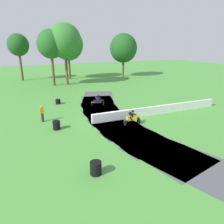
{
  "coord_description": "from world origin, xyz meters",
  "views": [
    {
      "loc": [
        -7.96,
        -17.55,
        7.32
      ],
      "look_at": [
        0.01,
        -0.01,
        0.9
      ],
      "focal_mm": 33.41,
      "sensor_mm": 36.0,
      "label": 1
    }
  ],
  "objects_px": {
    "tire_stack_mid_a": "(56,125)",
    "track_marshal": "(42,114)",
    "tire_stack_near": "(58,102)",
    "motorcycle_chase_yellow": "(132,117)",
    "motorcycle_lead_black": "(98,101)",
    "tire_stack_mid_b": "(96,168)"
  },
  "relations": [
    {
      "from": "tire_stack_mid_a",
      "to": "track_marshal",
      "type": "height_order",
      "value": "track_marshal"
    },
    {
      "from": "tire_stack_near",
      "to": "track_marshal",
      "type": "xyz_separation_m",
      "value": [
        -2.53,
        -5.67,
        0.52
      ]
    },
    {
      "from": "tire_stack_near",
      "to": "tire_stack_mid_a",
      "type": "relative_size",
      "value": 0.78
    },
    {
      "from": "motorcycle_chase_yellow",
      "to": "tire_stack_near",
      "type": "distance_m",
      "value": 11.08
    },
    {
      "from": "motorcycle_lead_black",
      "to": "tire_stack_near",
      "type": "distance_m",
      "value": 5.2
    },
    {
      "from": "tire_stack_near",
      "to": "tire_stack_mid_a",
      "type": "height_order",
      "value": "tire_stack_mid_a"
    },
    {
      "from": "motorcycle_lead_black",
      "to": "tire_stack_near",
      "type": "xyz_separation_m",
      "value": [
        -4.27,
        2.94,
        -0.35
      ]
    },
    {
      "from": "motorcycle_lead_black",
      "to": "tire_stack_near",
      "type": "bearing_deg",
      "value": 145.48
    },
    {
      "from": "motorcycle_lead_black",
      "to": "tire_stack_mid_b",
      "type": "relative_size",
      "value": 2.16
    },
    {
      "from": "motorcycle_lead_black",
      "to": "track_marshal",
      "type": "height_order",
      "value": "track_marshal"
    },
    {
      "from": "motorcycle_lead_black",
      "to": "tire_stack_near",
      "type": "height_order",
      "value": "motorcycle_lead_black"
    },
    {
      "from": "motorcycle_chase_yellow",
      "to": "tire_stack_mid_a",
      "type": "height_order",
      "value": "motorcycle_chase_yellow"
    },
    {
      "from": "motorcycle_chase_yellow",
      "to": "tire_stack_mid_a",
      "type": "bearing_deg",
      "value": 166.02
    },
    {
      "from": "motorcycle_chase_yellow",
      "to": "tire_stack_near",
      "type": "xyz_separation_m",
      "value": [
        -5.09,
        9.83,
        -0.36
      ]
    },
    {
      "from": "track_marshal",
      "to": "motorcycle_chase_yellow",
      "type": "bearing_deg",
      "value": -28.64
    },
    {
      "from": "tire_stack_near",
      "to": "tire_stack_mid_b",
      "type": "distance_m",
      "value": 15.87
    },
    {
      "from": "motorcycle_chase_yellow",
      "to": "tire_stack_mid_b",
      "type": "xyz_separation_m",
      "value": [
        -5.88,
        -6.02,
        -0.26
      ]
    },
    {
      "from": "tire_stack_mid_a",
      "to": "motorcycle_lead_black",
      "type": "bearing_deg",
      "value": 41.32
    },
    {
      "from": "motorcycle_chase_yellow",
      "to": "track_marshal",
      "type": "distance_m",
      "value": 8.69
    },
    {
      "from": "motorcycle_chase_yellow",
      "to": "track_marshal",
      "type": "relative_size",
      "value": 1.04
    },
    {
      "from": "motorcycle_chase_yellow",
      "to": "track_marshal",
      "type": "xyz_separation_m",
      "value": [
        -7.63,
        4.16,
        0.16
      ]
    },
    {
      "from": "motorcycle_chase_yellow",
      "to": "tire_stack_mid_a",
      "type": "distance_m",
      "value": 6.96
    }
  ]
}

